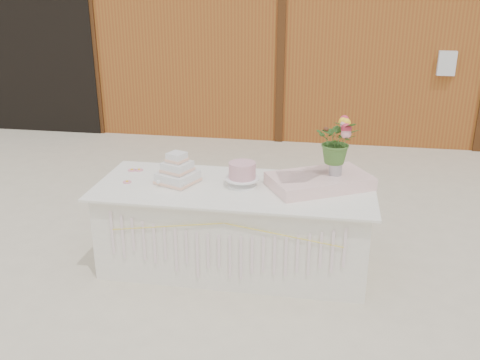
% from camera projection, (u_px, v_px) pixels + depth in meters
% --- Properties ---
extents(ground, '(80.00, 80.00, 0.00)m').
position_uv_depth(ground, '(235.00, 265.00, 4.87)').
color(ground, beige).
rests_on(ground, ground).
extents(barn, '(12.60, 4.60, 3.30)m').
position_uv_depth(barn, '(291.00, 23.00, 9.80)').
color(barn, brown).
rests_on(barn, ground).
extents(cake_table, '(2.40, 1.00, 0.77)m').
position_uv_depth(cake_table, '(234.00, 227.00, 4.73)').
color(cake_table, silver).
rests_on(cake_table, ground).
extents(wedding_cake, '(0.40, 0.40, 0.28)m').
position_uv_depth(wedding_cake, '(177.00, 173.00, 4.65)').
color(wedding_cake, silver).
rests_on(wedding_cake, cake_table).
extents(pink_cake_stand, '(0.30, 0.30, 0.21)m').
position_uv_depth(pink_cake_stand, '(242.00, 173.00, 4.57)').
color(pink_cake_stand, white).
rests_on(pink_cake_stand, cake_table).
extents(satin_runner, '(0.97, 0.83, 0.11)m').
position_uv_depth(satin_runner, '(320.00, 181.00, 4.58)').
color(satin_runner, '#FFCFCD').
rests_on(satin_runner, cake_table).
extents(flower_vase, '(0.11, 0.11, 0.15)m').
position_uv_depth(flower_vase, '(336.00, 166.00, 4.55)').
color(flower_vase, '#A6A6AB').
rests_on(flower_vase, satin_runner).
extents(bouquet, '(0.37, 0.33, 0.39)m').
position_uv_depth(bouquet, '(338.00, 135.00, 4.45)').
color(bouquet, '#416C2B').
rests_on(bouquet, flower_vase).
extents(loose_flowers, '(0.21, 0.38, 0.02)m').
position_uv_depth(loose_flowers, '(125.00, 176.00, 4.83)').
color(loose_flowers, pink).
rests_on(loose_flowers, cake_table).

